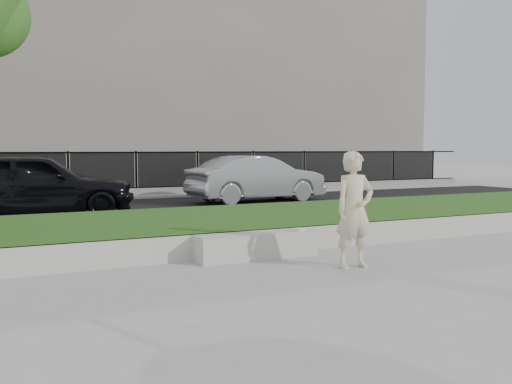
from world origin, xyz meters
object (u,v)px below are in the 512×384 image
man (355,210)px  car_silver (257,179)px  stone_bench (257,245)px  book (298,230)px  car_dark (37,184)px

man → car_silver: man is taller
stone_bench → book: book is taller
book → man: bearing=-110.9°
car_dark → car_silver: 6.65m
stone_bench → car_dark: car_dark is taller
book → car_silver: bearing=35.8°
car_silver → stone_bench: bearing=148.7°
man → book: size_ratio=6.71×
stone_bench → book: size_ratio=7.87×
stone_bench → book: (0.70, -0.08, 0.21)m
man → car_silver: (3.11, 9.34, -0.07)m
stone_bench → book: bearing=-6.4°
book → car_dark: car_dark is taller
stone_bench → car_silver: 9.06m
man → car_dark: (-3.44, 8.21, -0.00)m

